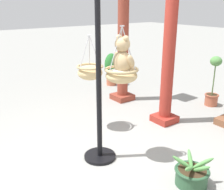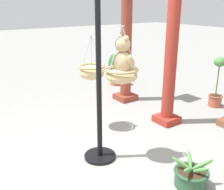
% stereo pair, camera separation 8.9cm
% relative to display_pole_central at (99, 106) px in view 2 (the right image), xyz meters
% --- Properties ---
extents(ground_plane, '(40.00, 40.00, 0.00)m').
position_rel_display_pole_central_xyz_m(ground_plane, '(0.13, 0.01, -0.77)').
color(ground_plane, gray).
extents(display_pole_central, '(0.44, 0.44, 2.46)m').
position_rel_display_pole_central_xyz_m(display_pole_central, '(0.00, 0.00, 0.00)').
color(display_pole_central, black).
rests_on(display_pole_central, ground).
extents(hanging_basket_with_teddy, '(0.44, 0.44, 0.72)m').
position_rel_display_pole_central_xyz_m(hanging_basket_with_teddy, '(0.15, 0.25, 0.43)').
color(hanging_basket_with_teddy, tan).
extents(teddy_bear, '(0.34, 0.30, 0.49)m').
position_rel_display_pole_central_xyz_m(teddy_bear, '(0.15, 0.27, 0.64)').
color(teddy_bear, tan).
extents(hanging_basket_left_high, '(0.43, 0.43, 0.73)m').
position_rel_display_pole_central_xyz_m(hanging_basket_left_high, '(-0.90, 0.42, 0.23)').
color(hanging_basket_left_high, tan).
extents(greenhouse_pillar_right, '(0.44, 0.44, 2.99)m').
position_rel_display_pole_central_xyz_m(greenhouse_pillar_right, '(-1.72, 1.76, 0.68)').
color(greenhouse_pillar_right, brown).
rests_on(greenhouse_pillar_right, ground).
extents(greenhouse_pillar_far_back, '(0.40, 0.40, 3.00)m').
position_rel_display_pole_central_xyz_m(greenhouse_pillar_far_back, '(-0.32, 1.63, 0.68)').
color(greenhouse_pillar_far_back, '#9E2D23').
rests_on(greenhouse_pillar_far_back, ground).
extents(potted_plant_flowering_red, '(0.45, 0.49, 0.37)m').
position_rel_display_pole_central_xyz_m(potted_plant_flowering_red, '(1.14, 0.55, -0.63)').
color(potted_plant_flowering_red, '#2D5638').
rests_on(potted_plant_flowering_red, ground).
extents(potted_plant_tall_leafy, '(0.35, 0.35, 0.84)m').
position_rel_display_pole_central_xyz_m(potted_plant_tall_leafy, '(-2.79, 2.23, -0.31)').
color(potted_plant_tall_leafy, '#BC6042').
rests_on(potted_plant_tall_leafy, ground).
extents(potted_plant_bushy_green, '(0.29, 0.29, 1.05)m').
position_rel_display_pole_central_xyz_m(potted_plant_bushy_green, '(-0.32, 3.04, -0.34)').
color(potted_plant_bushy_green, '#AD563D').
rests_on(potted_plant_bushy_green, ground).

